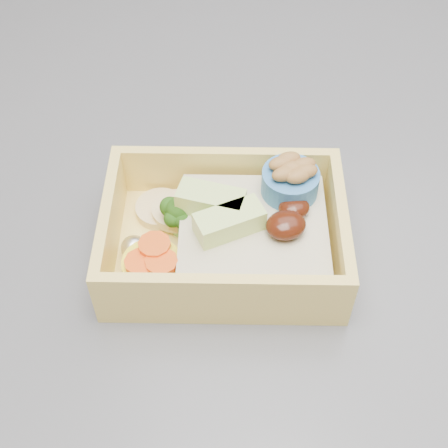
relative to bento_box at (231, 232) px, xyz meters
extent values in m
cube|color=#333438|center=(-0.03, -0.01, -0.04)|extent=(1.24, 0.84, 0.04)
cube|color=#F5D365|center=(-0.01, 0.00, -0.02)|extent=(0.20, 0.17, 0.01)
cube|color=#F5D365|center=(0.01, 0.05, 0.01)|extent=(0.16, 0.06, 0.04)
cube|color=#F5D365|center=(-0.02, -0.05, 0.01)|extent=(0.16, 0.06, 0.04)
cube|color=#F5D365|center=(0.07, -0.03, 0.01)|extent=(0.04, 0.10, 0.04)
cube|color=#F5D365|center=(-0.08, 0.02, 0.01)|extent=(0.04, 0.10, 0.04)
cube|color=tan|center=(0.01, -0.01, 0.00)|extent=(0.13, 0.12, 0.03)
ellipsoid|color=#381308|center=(0.03, -0.02, 0.02)|extent=(0.03, 0.03, 0.02)
ellipsoid|color=#381308|center=(0.04, -0.01, 0.02)|extent=(0.03, 0.03, 0.01)
cube|color=#CBEC7B|center=(0.00, -0.01, 0.02)|extent=(0.05, 0.03, 0.02)
cube|color=#CBEC7B|center=(-0.01, 0.02, 0.02)|extent=(0.05, 0.04, 0.02)
cylinder|color=#74A559|center=(-0.03, 0.02, -0.01)|extent=(0.01, 0.01, 0.02)
sphere|color=#245012|center=(-0.03, 0.02, 0.01)|extent=(0.02, 0.02, 0.02)
sphere|color=#245012|center=(-0.02, 0.02, 0.01)|extent=(0.02, 0.02, 0.02)
sphere|color=#245012|center=(-0.04, 0.03, 0.01)|extent=(0.02, 0.02, 0.02)
sphere|color=#245012|center=(-0.03, 0.02, 0.01)|extent=(0.01, 0.01, 0.01)
sphere|color=#245012|center=(-0.04, 0.02, 0.01)|extent=(0.01, 0.01, 0.01)
sphere|color=#245012|center=(-0.03, 0.03, 0.01)|extent=(0.01, 0.01, 0.01)
cylinder|color=yellow|center=(-0.06, -0.01, 0.00)|extent=(0.04, 0.04, 0.02)
cylinder|color=#F05314|center=(-0.06, -0.01, 0.01)|extent=(0.02, 0.02, 0.00)
cylinder|color=#F05314|center=(-0.07, -0.01, 0.01)|extent=(0.02, 0.02, 0.00)
cylinder|color=#F05314|center=(-0.06, -0.02, 0.01)|extent=(0.02, 0.02, 0.00)
cylinder|color=#F05314|center=(-0.06, 0.00, 0.01)|extent=(0.02, 0.02, 0.00)
cylinder|color=tan|center=(-0.04, 0.05, -0.01)|extent=(0.04, 0.04, 0.01)
cylinder|color=tan|center=(-0.03, 0.04, -0.01)|extent=(0.04, 0.04, 0.01)
ellipsoid|color=silver|center=(-0.01, 0.04, -0.01)|extent=(0.02, 0.02, 0.02)
ellipsoid|color=silver|center=(-0.07, 0.01, -0.01)|extent=(0.02, 0.02, 0.02)
cylinder|color=#3473B4|center=(0.05, 0.01, 0.02)|extent=(0.04, 0.04, 0.02)
ellipsoid|color=brown|center=(0.05, 0.01, 0.04)|extent=(0.02, 0.02, 0.01)
ellipsoid|color=brown|center=(0.06, 0.02, 0.04)|extent=(0.02, 0.02, 0.01)
ellipsoid|color=brown|center=(0.04, 0.02, 0.04)|extent=(0.02, 0.02, 0.01)
ellipsoid|color=brown|center=(0.05, 0.01, 0.04)|extent=(0.02, 0.02, 0.01)
ellipsoid|color=brown|center=(0.04, 0.01, 0.04)|extent=(0.02, 0.02, 0.01)
ellipsoid|color=brown|center=(0.06, 0.01, 0.04)|extent=(0.02, 0.02, 0.01)
ellipsoid|color=brown|center=(0.05, 0.02, 0.04)|extent=(0.02, 0.02, 0.01)
camera|label=1|loc=(-0.09, -0.27, 0.35)|focal=50.00mm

